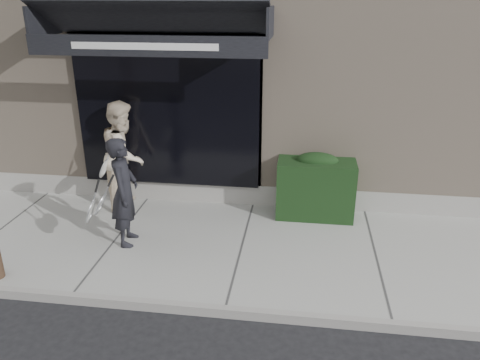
# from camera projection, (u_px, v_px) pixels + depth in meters

# --- Properties ---
(ground) EXTENTS (80.00, 80.00, 0.00)m
(ground) POSITION_uv_depth(u_px,v_px,m) (242.00, 252.00, 7.22)
(ground) COLOR black
(ground) RESTS_ON ground
(sidewalk) EXTENTS (20.00, 3.00, 0.12)m
(sidewalk) POSITION_uv_depth(u_px,v_px,m) (242.00, 249.00, 7.20)
(sidewalk) COLOR #999993
(sidewalk) RESTS_ON ground
(curb) EXTENTS (20.00, 0.10, 0.14)m
(curb) POSITION_uv_depth(u_px,v_px,m) (225.00, 311.00, 5.77)
(curb) COLOR gray
(curb) RESTS_ON ground
(building_facade) EXTENTS (14.30, 8.04, 5.64)m
(building_facade) POSITION_uv_depth(u_px,v_px,m) (270.00, 39.00, 10.76)
(building_facade) COLOR tan
(building_facade) RESTS_ON ground
(hedge) EXTENTS (1.30, 0.70, 1.14)m
(hedge) POSITION_uv_depth(u_px,v_px,m) (316.00, 186.00, 7.98)
(hedge) COLOR black
(hedge) RESTS_ON sidewalk
(pedestrian_front) EXTENTS (0.71, 0.90, 1.68)m
(pedestrian_front) POSITION_uv_depth(u_px,v_px,m) (124.00, 192.00, 6.97)
(pedestrian_front) COLOR black
(pedestrian_front) RESTS_ON sidewalk
(pedestrian_back) EXTENTS (0.85, 1.04, 1.92)m
(pedestrian_back) POSITION_uv_depth(u_px,v_px,m) (124.00, 155.00, 8.21)
(pedestrian_back) COLOR beige
(pedestrian_back) RESTS_ON sidewalk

